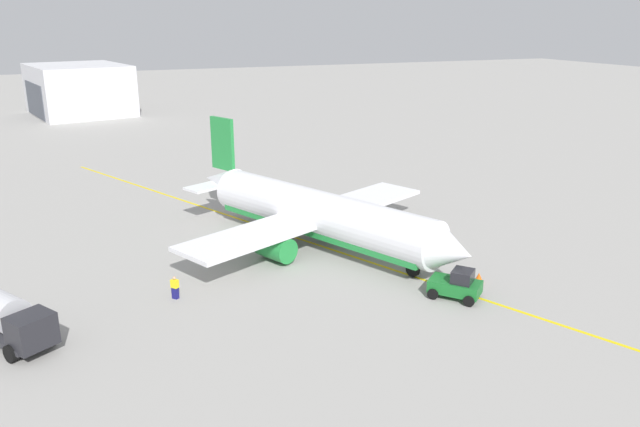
% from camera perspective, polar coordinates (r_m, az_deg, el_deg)
% --- Properties ---
extents(ground_plane, '(400.00, 400.00, 0.00)m').
position_cam_1_polar(ground_plane, '(55.10, 0.00, -2.97)').
color(ground_plane, '#9E9B96').
extents(airplane, '(29.87, 26.18, 9.98)m').
position_cam_1_polar(airplane, '(54.47, -0.34, -0.09)').
color(airplane, white).
rests_on(airplane, ground).
extents(fuel_tanker, '(9.31, 7.08, 3.15)m').
position_cam_1_polar(fuel_tanker, '(44.02, -27.36, -8.16)').
color(fuel_tanker, '#2D2D33').
rests_on(fuel_tanker, ground).
extents(pushback_tug, '(4.08, 3.96, 2.20)m').
position_cam_1_polar(pushback_tug, '(45.92, 12.45, -6.41)').
color(pushback_tug, '#196B28').
rests_on(pushback_tug, ground).
extents(refueling_worker, '(0.63, 0.60, 1.71)m').
position_cam_1_polar(refueling_worker, '(46.01, -13.19, -6.67)').
color(refueling_worker, navy).
rests_on(refueling_worker, ground).
extents(safety_cone_nose, '(0.65, 0.65, 0.72)m').
position_cam_1_polar(safety_cone_nose, '(49.26, 14.39, -5.69)').
color(safety_cone_nose, '#F2590F').
rests_on(safety_cone_nose, ground).
extents(distant_hangar, '(25.29, 21.65, 10.10)m').
position_cam_1_polar(distant_hangar, '(139.88, -21.29, 10.57)').
color(distant_hangar, silver).
rests_on(distant_hangar, ground).
extents(taxi_line_marking, '(80.96, 37.09, 0.01)m').
position_cam_1_polar(taxi_line_marking, '(55.10, 0.00, -2.97)').
color(taxi_line_marking, yellow).
rests_on(taxi_line_marking, ground).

